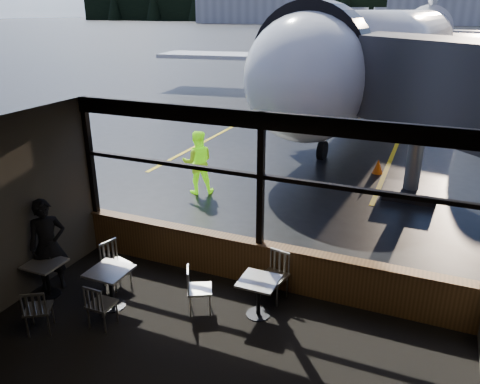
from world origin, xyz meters
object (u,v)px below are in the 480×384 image
Objects in this scene: chair_near_w at (200,290)px; passenger at (48,245)px; chair_mid_s at (102,304)px; chair_mid_w at (116,265)px; cafe_table_near at (258,298)px; cafe_table_mid at (111,288)px; ground_crew at (198,162)px; chair_left_s at (38,309)px; jet_bridge at (467,126)px; chair_near_n at (274,277)px; cafe_table_left at (47,279)px; cone_nose at (378,166)px.

chair_near_w is 3.11m from passenger.
chair_mid_w reaches higher than chair_mid_s.
cafe_table_mid is (-2.59, -0.81, 0.02)m from cafe_table_near.
cafe_table_near is 0.39× the size of ground_crew.
cafe_table_near is at bearing -2.74° from chair_left_s.
cafe_table_near is (-3.24, -6.50, -2.01)m from jet_bridge.
passenger is at bearing -169.75° from cafe_table_near.
passenger is at bearing 160.15° from chair_mid_s.
passenger reaches higher than chair_near_n.
cafe_table_mid is at bearing -100.30° from chair_near_w.
chair_near_w reaches higher than cafe_table_left.
cafe_table_near is 0.81× the size of chair_near_w.
cafe_table_mid is 0.41× the size of ground_crew.
cone_nose is (0.82, 8.36, -0.24)m from chair_near_n.
chair_mid_w is (-0.35, 0.62, 0.08)m from cafe_table_mid.
cafe_table_left is 0.78× the size of chair_near_w.
cafe_table_near is 1.03× the size of cafe_table_left.
passenger is 5.77m from ground_crew.
cafe_table_left is at bearing -116.07° from cone_nose.
cafe_table_near is 9.00m from cone_nose.
jet_bridge is 14.00× the size of cafe_table_mid.
ground_crew is at bearing 89.02° from cafe_table_left.
cone_nose is (4.76, 3.93, -0.71)m from ground_crew.
ground_crew is at bearing 62.30° from chair_left_s.
chair_mid_s is 0.93× the size of chair_mid_w.
cafe_table_mid is 0.81× the size of chair_near_n.
cafe_table_mid is (-5.83, -7.30, -1.99)m from jet_bridge.
cafe_table_left is 0.38× the size of passenger.
chair_left_s is 0.46× the size of ground_crew.
chair_mid_w is at bearing -176.37° from cafe_table_near.
chair_near_w is 0.96× the size of chair_mid_w.
chair_mid_w is at bearing -21.92° from passenger.
chair_left_s is 11.61m from cone_nose.
chair_mid_s is 6.56m from ground_crew.
ground_crew is (-3.86, 5.03, 0.58)m from cafe_table_near.
chair_near_n is 1.96× the size of cone_nose.
chair_near_n is 4.17m from chair_left_s.
chair_mid_s is (1.58, -0.36, 0.08)m from cafe_table_left.
chair_mid_w is 1.72m from chair_left_s.
cone_nose is (-2.34, 2.46, -2.13)m from jet_bridge.
passenger is at bearing -110.16° from chair_near_w.
cafe_table_left is 1.62m from chair_mid_s.
passenger is at bearing -48.77° from chair_mid_w.
cafe_table_mid is 0.89× the size of chair_mid_s.
chair_near_n is 1.02× the size of chair_mid_w.
ground_crew is at bearing -37.08° from chair_near_n.
cone_nose is at bearing 36.40° from chair_left_s.
ground_crew is 3.86× the size of cone_nose.
ground_crew is (-7.10, -1.47, -1.43)m from jet_bridge.
jet_bridge is 4.01m from cone_nose.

